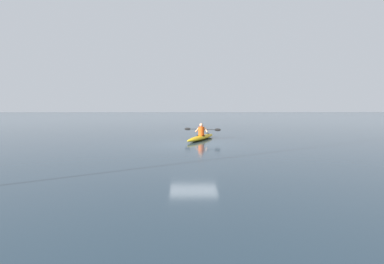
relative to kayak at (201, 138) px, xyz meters
The scene contains 3 objects.
ground_plane 2.28m from the kayak, 77.29° to the left, with size 160.00×160.00×0.00m, color #283D4C.
kayak is the anchor object (origin of this frame).
kayaker 0.44m from the kayak, 112.24° to the right, with size 2.15×0.91×0.72m.
Camera 1 is at (0.44, 17.01, 2.06)m, focal length 30.42 mm.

